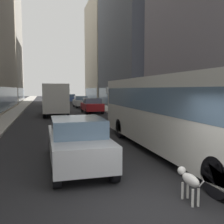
% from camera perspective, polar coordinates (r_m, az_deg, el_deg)
% --- Properties ---
extents(ground_plane, '(120.00, 120.00, 0.00)m').
position_cam_1_polar(ground_plane, '(39.76, -12.03, 1.37)').
color(ground_plane, '#232326').
extents(sidewalk_left, '(2.40, 110.00, 0.15)m').
position_cam_1_polar(sidewalk_left, '(39.84, -20.24, 1.28)').
color(sidewalk_left, '#ADA89E').
rests_on(sidewalk_left, ground).
extents(sidewalk_right, '(2.40, 110.00, 0.15)m').
position_cam_1_polar(sidewalk_right, '(40.48, -3.94, 1.64)').
color(sidewalk_right, '#ADA89E').
rests_on(sidewalk_right, ground).
extents(building_right_mid, '(9.64, 17.25, 25.84)m').
position_cam_1_polar(building_right_mid, '(38.84, 7.11, 20.60)').
color(building_right_mid, '#4C515B').
rests_on(building_right_mid, ground).
extents(building_right_far, '(9.26, 14.08, 21.01)m').
position_cam_1_polar(building_right_far, '(54.38, -0.06, 13.57)').
color(building_right_far, '#B2A893').
rests_on(building_right_far, ground).
extents(transit_bus, '(2.78, 11.53, 3.05)m').
position_cam_1_polar(transit_bus, '(10.37, 13.92, 0.70)').
color(transit_bus, silver).
rests_on(transit_bus, ground).
extents(car_blue_hatchback, '(1.76, 4.20, 1.62)m').
position_cam_1_polar(car_blue_hatchback, '(49.35, -9.43, 3.09)').
color(car_blue_hatchback, '#4C6BB7').
rests_on(car_blue_hatchback, ground).
extents(car_red_coupe, '(1.87, 4.04, 1.62)m').
position_cam_1_polar(car_red_coupe, '(27.24, -4.58, 1.50)').
color(car_red_coupe, red).
rests_on(car_red_coupe, ground).
extents(car_white_van, '(1.72, 4.31, 1.62)m').
position_cam_1_polar(car_white_van, '(35.69, -7.15, 2.34)').
color(car_white_van, silver).
rests_on(car_white_van, ground).
extents(car_grey_wagon, '(1.79, 3.95, 1.62)m').
position_cam_1_polar(car_grey_wagon, '(39.20, -13.76, 2.48)').
color(car_grey_wagon, slate).
rests_on(car_grey_wagon, ground).
extents(car_silver_sedan, '(1.77, 4.63, 1.62)m').
position_cam_1_polar(car_silver_sedan, '(8.58, -7.96, -6.55)').
color(car_silver_sedan, '#B7BABF').
rests_on(car_silver_sedan, ground).
extents(box_truck, '(2.30, 7.50, 3.05)m').
position_cam_1_polar(box_truck, '(25.68, -12.96, 3.05)').
color(box_truck, silver).
rests_on(box_truck, ground).
extents(dalmatian_dog, '(0.22, 0.96, 0.72)m').
position_cam_1_polar(dalmatian_dog, '(6.16, 17.07, -14.44)').
color(dalmatian_dog, white).
rests_on(dalmatian_dog, ground).
extents(pedestrian_with_handbag, '(0.45, 0.34, 1.69)m').
position_cam_1_polar(pedestrian_with_handbag, '(15.63, 16.87, -0.72)').
color(pedestrian_with_handbag, '#1E1E2D').
rests_on(pedestrian_with_handbag, sidewalk_right).
extents(pedestrian_in_coat, '(0.34, 0.34, 1.69)m').
position_cam_1_polar(pedestrian_in_coat, '(13.03, 20.79, -1.98)').
color(pedestrian_in_coat, '#1E1E2D').
rests_on(pedestrian_in_coat, sidewalk_right).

